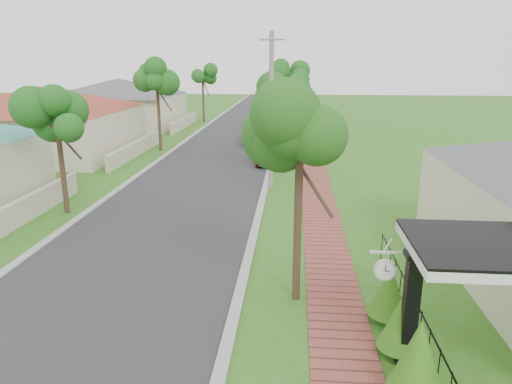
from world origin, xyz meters
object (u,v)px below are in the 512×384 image
at_px(porch_post, 410,314).
at_px(parked_car_red, 267,153).
at_px(parked_car_white, 255,133).
at_px(utility_pole, 271,111).
at_px(near_tree, 300,145).
at_px(station_clock, 385,269).

xyz_separation_m(porch_post, parked_car_red, (-4.15, 19.41, -0.49)).
distance_m(parked_car_red, parked_car_white, 7.34).
distance_m(porch_post, utility_pole, 14.50).
relative_size(near_tree, station_clock, 6.70).
relative_size(near_tree, utility_pole, 0.70).
height_order(porch_post, utility_pole, utility_pole).
xyz_separation_m(parked_car_white, near_tree, (3.20, -24.11, 3.40)).
bearing_deg(near_tree, parked_car_white, 97.56).
bearing_deg(parked_car_white, utility_pole, -86.22).
xyz_separation_m(porch_post, utility_pole, (-3.65, 13.77, 2.72)).
bearing_deg(station_clock, porch_post, -38.85).
distance_m(parked_car_white, station_clock, 26.72).
distance_m(parked_car_red, utility_pole, 6.51).
bearing_deg(near_tree, utility_pole, 96.58).
distance_m(porch_post, near_tree, 4.61).
xyz_separation_m(parked_car_white, utility_pole, (1.90, -12.85, 3.03)).
xyz_separation_m(utility_pole, station_clock, (3.15, -13.37, -1.89)).
xyz_separation_m(parked_car_red, utility_pole, (0.50, -5.64, 3.21)).
bearing_deg(station_clock, parked_car_red, 100.88).
bearing_deg(porch_post, station_clock, 141.15).
relative_size(parked_car_white, station_clock, 6.22).
xyz_separation_m(parked_car_red, near_tree, (1.80, -16.91, 3.57)).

